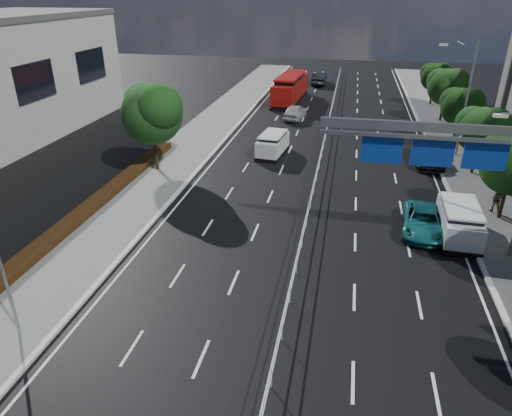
# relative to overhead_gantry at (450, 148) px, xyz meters

# --- Properties ---
(ground) EXTENTS (160.00, 160.00, 0.00)m
(ground) POSITION_rel_overhead_gantry_xyz_m (-6.74, -10.05, -5.61)
(ground) COLOR black
(ground) RESTS_ON ground
(kerb_near) EXTENTS (0.25, 140.00, 0.15)m
(kerb_near) POSITION_rel_overhead_gantry_xyz_m (-15.74, -10.05, -5.54)
(kerb_near) COLOR silver
(kerb_near) RESTS_ON ground
(median_fence) EXTENTS (0.05, 85.00, 1.02)m
(median_fence) POSITION_rel_overhead_gantry_xyz_m (-6.74, 12.45, -5.08)
(median_fence) COLOR silver
(median_fence) RESTS_ON ground
(hedge_near) EXTENTS (1.00, 36.00, 0.44)m
(hedge_near) POSITION_rel_overhead_gantry_xyz_m (-20.04, -5.05, -5.25)
(hedge_near) COLOR black
(hedge_near) RESTS_ON sidewalk_near
(overhead_gantry) EXTENTS (10.24, 0.38, 7.45)m
(overhead_gantry) POSITION_rel_overhead_gantry_xyz_m (0.00, 0.00, 0.00)
(overhead_gantry) COLOR gray
(overhead_gantry) RESTS_ON ground
(streetlight_far) EXTENTS (2.78, 2.40, 9.00)m
(streetlight_far) POSITION_rel_overhead_gantry_xyz_m (3.76, 15.95, -0.40)
(streetlight_far) COLOR gray
(streetlight_far) RESTS_ON ground
(near_tree_back) EXTENTS (4.84, 4.51, 6.69)m
(near_tree_back) POSITION_rel_overhead_gantry_xyz_m (-18.68, 7.92, -1.00)
(near_tree_back) COLOR black
(near_tree_back) RESTS_ON ground
(far_tree_e) EXTENTS (3.63, 3.38, 5.13)m
(far_tree_e) POSITION_rel_overhead_gantry_xyz_m (4.51, 11.93, -2.05)
(far_tree_e) COLOR black
(far_tree_e) RESTS_ON ground
(far_tree_f) EXTENTS (3.52, 3.28, 5.02)m
(far_tree_f) POSITION_rel_overhead_gantry_xyz_m (4.50, 19.43, -2.12)
(far_tree_f) COLOR black
(far_tree_f) RESTS_ON ground
(far_tree_g) EXTENTS (3.96, 3.69, 5.45)m
(far_tree_g) POSITION_rel_overhead_gantry_xyz_m (4.51, 26.92, -1.85)
(far_tree_g) COLOR black
(far_tree_g) RESTS_ON ground
(far_tree_h) EXTENTS (3.41, 3.18, 4.91)m
(far_tree_h) POSITION_rel_overhead_gantry_xyz_m (4.50, 34.43, -2.18)
(far_tree_h) COLOR black
(far_tree_h) RESTS_ON ground
(white_minivan) EXTENTS (2.28, 4.40, 1.83)m
(white_minivan) POSITION_rel_overhead_gantry_xyz_m (-10.79, 13.29, -4.71)
(white_minivan) COLOR black
(white_minivan) RESTS_ON ground
(red_bus) EXTENTS (3.22, 10.71, 3.16)m
(red_bus) POSITION_rel_overhead_gantry_xyz_m (-12.05, 33.12, -3.96)
(red_bus) COLOR black
(red_bus) RESTS_ON ground
(near_car_silver) EXTENTS (2.33, 4.60, 1.50)m
(near_car_silver) POSITION_rel_overhead_gantry_xyz_m (-10.41, 25.06, -4.86)
(near_car_silver) COLOR #B0B2B8
(near_car_silver) RESTS_ON ground
(near_car_dark) EXTENTS (1.88, 5.22, 1.71)m
(near_car_dark) POSITION_rel_overhead_gantry_xyz_m (-9.37, 44.61, -4.75)
(near_car_dark) COLOR black
(near_car_dark) RESTS_ON ground
(silver_minivan) EXTENTS (2.14, 4.68, 1.91)m
(silver_minivan) POSITION_rel_overhead_gantry_xyz_m (1.56, 1.70, -4.66)
(silver_minivan) COLOR black
(silver_minivan) RESTS_ON ground
(parked_car_teal) EXTENTS (2.65, 4.92, 1.31)m
(parked_car_teal) POSITION_rel_overhead_gantry_xyz_m (-0.24, 1.95, -4.95)
(parked_car_teal) COLOR #186C6E
(parked_car_teal) RESTS_ON ground
(parked_car_dark) EXTENTS (2.21, 5.15, 1.48)m
(parked_car_dark) POSITION_rel_overhead_gantry_xyz_m (1.48, 13.60, -4.87)
(parked_car_dark) COLOR black
(parked_car_dark) RESTS_ON ground
(pedestrian_b) EXTENTS (0.98, 0.88, 1.66)m
(pedestrian_b) POSITION_rel_overhead_gantry_xyz_m (4.35, 5.24, -4.64)
(pedestrian_b) COLOR gray
(pedestrian_b) RESTS_ON sidewalk_far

